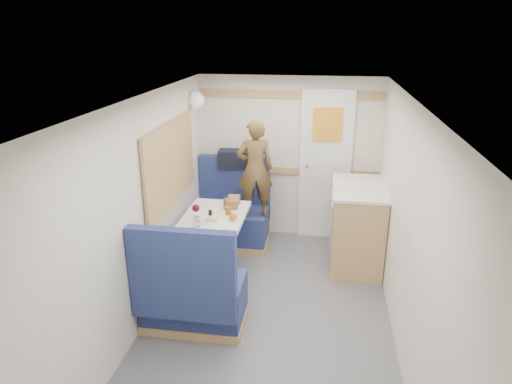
% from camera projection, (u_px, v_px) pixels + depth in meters
% --- Properties ---
extents(floor, '(4.50, 4.50, 0.00)m').
position_uv_depth(floor, '(263.00, 344.00, 3.86)').
color(floor, '#515156').
rests_on(floor, ground).
extents(ceiling, '(4.50, 4.50, 0.00)m').
position_uv_depth(ceiling, '(265.00, 107.00, 3.18)').
color(ceiling, silver).
rests_on(ceiling, wall_back).
extents(wall_back, '(2.20, 0.02, 2.00)m').
position_uv_depth(wall_back, '(289.00, 159.00, 5.61)').
color(wall_back, silver).
rests_on(wall_back, floor).
extents(wall_left, '(0.02, 4.50, 2.00)m').
position_uv_depth(wall_left, '(129.00, 228.00, 3.68)').
color(wall_left, silver).
rests_on(wall_left, floor).
extents(wall_right, '(0.02, 4.50, 2.00)m').
position_uv_depth(wall_right, '(412.00, 246.00, 3.36)').
color(wall_right, silver).
rests_on(wall_right, floor).
extents(oak_trim_low, '(2.15, 0.02, 0.08)m').
position_uv_depth(oak_trim_low, '(288.00, 171.00, 5.64)').
color(oak_trim_low, '#9D7A47').
rests_on(oak_trim_low, wall_back).
extents(oak_trim_high, '(2.15, 0.02, 0.08)m').
position_uv_depth(oak_trim_high, '(290.00, 95.00, 5.33)').
color(oak_trim_high, '#9D7A47').
rests_on(oak_trim_high, wall_back).
extents(side_window, '(0.04, 1.30, 0.72)m').
position_uv_depth(side_window, '(170.00, 164.00, 4.52)').
color(side_window, '#9FA68D').
rests_on(side_window, wall_left).
extents(rear_door, '(0.62, 0.12, 1.86)m').
position_uv_depth(rear_door, '(325.00, 163.00, 5.53)').
color(rear_door, white).
rests_on(rear_door, wall_back).
extents(dinette_table, '(0.62, 0.92, 0.72)m').
position_uv_depth(dinette_table, '(214.00, 229.00, 4.69)').
color(dinette_table, white).
rests_on(dinette_table, floor).
extents(bench_far, '(0.90, 0.59, 1.05)m').
position_uv_depth(bench_far, '(232.00, 220.00, 5.58)').
color(bench_far, navy).
rests_on(bench_far, floor).
extents(bench_near, '(0.90, 0.59, 1.05)m').
position_uv_depth(bench_near, '(192.00, 298.00, 3.98)').
color(bench_near, navy).
rests_on(bench_near, floor).
extents(ledge, '(0.90, 0.14, 0.04)m').
position_uv_depth(ledge, '(235.00, 169.00, 5.62)').
color(ledge, '#9D7A47').
rests_on(ledge, bench_far).
extents(dome_light, '(0.20, 0.20, 0.20)m').
position_uv_depth(dome_light, '(195.00, 100.00, 5.13)').
color(dome_light, white).
rests_on(dome_light, wall_left).
extents(galley_counter, '(0.57, 0.92, 0.92)m').
position_uv_depth(galley_counter, '(356.00, 225.00, 5.03)').
color(galley_counter, '#9D7A47').
rests_on(galley_counter, floor).
extents(person, '(0.47, 0.37, 1.13)m').
position_uv_depth(person, '(255.00, 169.00, 5.14)').
color(person, brown).
rests_on(person, bench_far).
extents(duffel_bag, '(0.46, 0.25, 0.21)m').
position_uv_depth(duffel_bag, '(237.00, 159.00, 5.58)').
color(duffel_bag, black).
rests_on(duffel_bag, ledge).
extents(tray, '(0.33, 0.39, 0.02)m').
position_uv_depth(tray, '(221.00, 223.00, 4.44)').
color(tray, white).
rests_on(tray, dinette_table).
extents(orange_fruit, '(0.08, 0.08, 0.08)m').
position_uv_depth(orange_fruit, '(233.00, 217.00, 4.47)').
color(orange_fruit, '#D36A09').
rests_on(orange_fruit, tray).
extents(cheese_block, '(0.12, 0.09, 0.04)m').
position_uv_depth(cheese_block, '(213.00, 219.00, 4.45)').
color(cheese_block, '#D5BD7B').
rests_on(cheese_block, tray).
extents(wine_glass, '(0.08, 0.08, 0.17)m').
position_uv_depth(wine_glass, '(196.00, 209.00, 4.48)').
color(wine_glass, white).
rests_on(wine_glass, dinette_table).
extents(tumbler_left, '(0.06, 0.06, 0.10)m').
position_uv_depth(tumbler_left, '(197.00, 222.00, 4.36)').
color(tumbler_left, white).
rests_on(tumbler_left, dinette_table).
extents(tumbler_right, '(0.07, 0.07, 0.11)m').
position_uv_depth(tumbler_right, '(227.00, 204.00, 4.79)').
color(tumbler_right, white).
rests_on(tumbler_right, dinette_table).
extents(beer_glass, '(0.06, 0.06, 0.10)m').
position_uv_depth(beer_glass, '(228.00, 211.00, 4.61)').
color(beer_glass, '#8B5614').
rests_on(beer_glass, dinette_table).
extents(pepper_grinder, '(0.04, 0.04, 0.10)m').
position_uv_depth(pepper_grinder, '(210.00, 215.00, 4.53)').
color(pepper_grinder, black).
rests_on(pepper_grinder, dinette_table).
extents(bread_loaf, '(0.13, 0.23, 0.09)m').
position_uv_depth(bread_loaf, '(233.00, 202.00, 4.86)').
color(bread_loaf, brown).
rests_on(bread_loaf, dinette_table).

